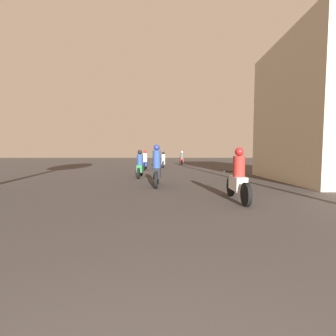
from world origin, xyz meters
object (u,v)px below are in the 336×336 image
motorcycle_white (238,180)px  motorcycle_black (157,170)px  motorcycle_blue (145,162)px  motorcycle_silver (163,161)px  motorcycle_green (140,166)px  motorcycle_red (182,159)px

motorcycle_white → motorcycle_black: (-2.40, 2.85, 0.05)m
motorcycle_blue → motorcycle_silver: motorcycle_blue is taller
motorcycle_green → motorcycle_red: motorcycle_red is taller
motorcycle_blue → motorcycle_red: (3.43, 7.61, 0.01)m
motorcycle_black → motorcycle_silver: bearing=81.4°
motorcycle_white → motorcycle_silver: motorcycle_white is taller
motorcycle_black → motorcycle_green: bearing=100.1°
motorcycle_black → motorcycle_red: motorcycle_black is taller
motorcycle_white → motorcycle_green: 7.00m
motorcycle_green → motorcycle_red: (3.19, 13.08, 0.02)m
motorcycle_silver → motorcycle_blue: bearing=-119.6°
motorcycle_blue → motorcycle_green: bearing=-86.2°
motorcycle_green → motorcycle_red: bearing=82.0°
motorcycle_black → motorcycle_silver: size_ratio=1.06×
motorcycle_black → motorcycle_white: bearing=-58.0°
motorcycle_green → motorcycle_white: bearing=-54.6°
motorcycle_red → motorcycle_white: bearing=-91.8°
motorcycle_green → motorcycle_silver: bearing=87.6°
motorcycle_blue → motorcycle_black: bearing=-80.2°
motorcycle_green → motorcycle_blue: bearing=98.3°
motorcycle_silver → motorcycle_red: (2.03, 4.96, 0.04)m
motorcycle_black → motorcycle_green: size_ratio=1.00×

